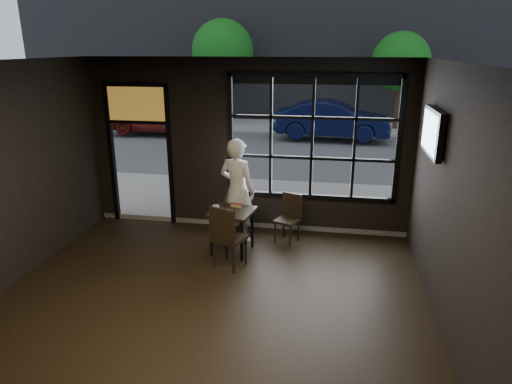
% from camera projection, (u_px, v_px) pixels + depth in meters
% --- Properties ---
extents(floor, '(6.00, 7.00, 0.02)m').
position_uv_depth(floor, '(194.00, 333.00, 5.64)').
color(floor, black).
rests_on(floor, ground).
extents(ceiling, '(6.00, 7.00, 0.02)m').
position_uv_depth(ceiling, '(181.00, 63.00, 4.66)').
color(ceiling, black).
rests_on(ceiling, ground).
extents(wall_right, '(0.04, 7.00, 3.20)m').
position_uv_depth(wall_right, '(469.00, 228.00, 4.66)').
color(wall_right, black).
rests_on(wall_right, ground).
extents(window_frame, '(3.06, 0.12, 2.28)m').
position_uv_depth(window_frame, '(312.00, 138.00, 8.18)').
color(window_frame, black).
rests_on(window_frame, ground).
extents(stained_transom, '(1.20, 0.06, 0.70)m').
position_uv_depth(stained_transom, '(137.00, 103.00, 8.55)').
color(stained_transom, orange).
rests_on(stained_transom, ground).
extents(street_asphalt, '(60.00, 41.00, 0.04)m').
position_uv_depth(street_asphalt, '(310.00, 104.00, 28.17)').
color(street_asphalt, '#545456').
rests_on(street_asphalt, ground).
extents(cafe_table, '(0.79, 0.79, 0.75)m').
position_uv_depth(cafe_table, '(232.00, 231.00, 7.75)').
color(cafe_table, black).
rests_on(cafe_table, floor).
extents(chair_near, '(0.58, 0.58, 1.04)m').
position_uv_depth(chair_near, '(230.00, 236.00, 7.18)').
color(chair_near, black).
rests_on(chair_near, floor).
extents(chair_window, '(0.50, 0.50, 0.87)m').
position_uv_depth(chair_window, '(287.00, 219.00, 8.12)').
color(chair_window, black).
rests_on(chair_window, floor).
extents(man, '(0.80, 0.65, 1.88)m').
position_uv_depth(man, '(237.00, 190.00, 8.07)').
color(man, silver).
rests_on(man, floor).
extents(hotdog, '(0.21, 0.12, 0.06)m').
position_uv_depth(hotdog, '(236.00, 205.00, 7.80)').
color(hotdog, tan).
rests_on(hotdog, cafe_table).
extents(cup, '(0.16, 0.16, 0.10)m').
position_uv_depth(cup, '(216.00, 208.00, 7.61)').
color(cup, silver).
rests_on(cup, cafe_table).
extents(tv, '(0.12, 1.10, 0.64)m').
position_uv_depth(tv, '(433.00, 132.00, 6.29)').
color(tv, black).
rests_on(tv, wall_right).
extents(navy_car, '(4.26, 1.72, 1.38)m').
position_uv_depth(navy_car, '(332.00, 120.00, 16.82)').
color(navy_car, black).
rests_on(navy_car, street_asphalt).
extents(maroon_car, '(4.11, 1.76, 1.38)m').
position_uv_depth(maroon_car, '(156.00, 115.00, 17.92)').
color(maroon_car, '#51110D').
rests_on(maroon_car, street_asphalt).
extents(tree_left, '(2.64, 2.64, 4.51)m').
position_uv_depth(tree_left, '(223.00, 51.00, 19.64)').
color(tree_left, '#332114').
rests_on(tree_left, street_asphalt).
extents(tree_right, '(2.32, 2.32, 3.95)m').
position_uv_depth(tree_right, '(401.00, 62.00, 18.25)').
color(tree_right, '#332114').
rests_on(tree_right, street_asphalt).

